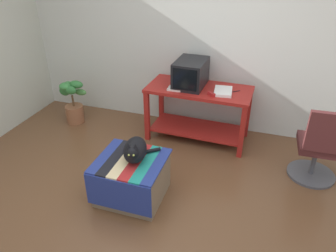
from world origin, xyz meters
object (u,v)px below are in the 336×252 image
desk (198,105)px  stapler (212,94)px  cat (135,150)px  keyboard (184,89)px  potted_plant (73,102)px  ottoman_with_blanket (132,178)px  office_chair (319,149)px  book (223,91)px  tv_monitor (191,74)px

desk → stapler: stapler is taller
desk → cat: desk is taller
keyboard → potted_plant: (-1.65, 0.01, -0.42)m
stapler → potted_plant: bearing=127.6°
ottoman_with_blanket → stapler: bearing=64.5°
cat → stapler: 1.26m
cat → stapler: (0.51, 1.13, 0.18)m
desk → potted_plant: 1.82m
office_chair → stapler: 1.32m
desk → book: (0.31, -0.05, 0.25)m
potted_plant → cat: bearing=-38.7°
keyboard → book: 0.48m
keyboard → tv_monitor: bearing=75.2°
ottoman_with_blanket → stapler: (0.55, 1.16, 0.52)m
keyboard → office_chair: bearing=-14.5°
keyboard → ottoman_with_blanket: keyboard is taller
book → office_chair: size_ratio=0.34×
keyboard → cat: keyboard is taller
cat → office_chair: bearing=13.0°
tv_monitor → book: 0.47m
book → cat: 1.42m
cat → tv_monitor: bearing=68.9°
ottoman_with_blanket → office_chair: bearing=26.4°
potted_plant → office_chair: 3.26m
desk → book: size_ratio=4.43×
ottoman_with_blanket → office_chair: (1.79, 0.89, 0.16)m
desk → stapler: 0.37m
stapler → ottoman_with_blanket: bearing=-166.0°
potted_plant → book: bearing=1.8°
ottoman_with_blanket → office_chair: office_chair is taller
desk → stapler: bearing=-42.5°
book → stapler: bearing=-137.3°
desk → ottoman_with_blanket: size_ratio=1.98×
book → ottoman_with_blanket: bearing=-123.4°
tv_monitor → stapler: size_ratio=4.83×
tv_monitor → keyboard: tv_monitor is taller
cat → stapler: bearing=52.5°
desk → stapler: size_ratio=12.03×
potted_plant → tv_monitor: bearing=5.5°
tv_monitor → potted_plant: 1.78m
desk → book: 0.40m
tv_monitor → desk: bearing=-16.3°
tv_monitor → book: size_ratio=1.78×
tv_monitor → office_chair: (1.56, -0.50, -0.50)m
keyboard → stapler: size_ratio=3.64×
cat → stapler: stapler is taller
office_chair → desk: bearing=-20.1°
keyboard → cat: (-0.15, -1.19, -0.17)m
ottoman_with_blanket → potted_plant: 1.90m
desk → potted_plant: size_ratio=2.03×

